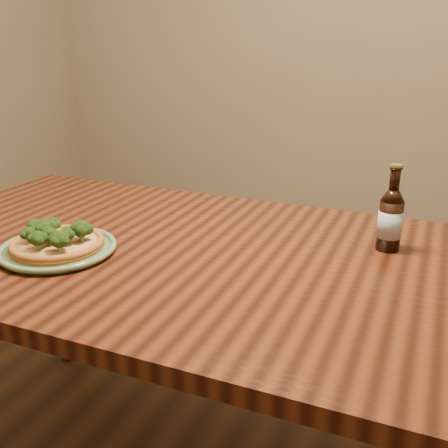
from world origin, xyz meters
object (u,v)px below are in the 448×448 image
at_px(pizza, 56,241).
at_px(beer_bottle, 390,219).
at_px(plate, 58,249).
at_px(table, 181,281).

xyz_separation_m(pizza, beer_bottle, (0.73, 0.34, 0.05)).
height_order(plate, beer_bottle, beer_bottle).
distance_m(pizza, beer_bottle, 0.81).
bearing_deg(pizza, beer_bottle, 24.63).
bearing_deg(table, plate, -150.45).
height_order(table, pizza, pizza).
xyz_separation_m(table, plate, (-0.26, -0.15, 0.10)).
height_order(plate, pizza, pizza).
distance_m(table, pizza, 0.32).
height_order(table, plate, plate).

